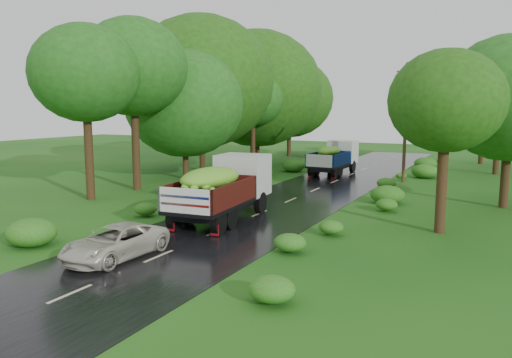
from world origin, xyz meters
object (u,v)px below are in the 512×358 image
Objects in this scene: truck_far at (335,156)px; car at (115,242)px; truck_near at (225,185)px; utility_pole at (405,121)px.

truck_far reaches higher than car.
truck_far is 1.51× the size of car.
truck_far is 24.78m from car.
utility_pole is (5.27, 15.68, 2.63)m from truck_near.
utility_pole is at bearing -17.44° from truck_far.
utility_pole is (5.64, -2.01, 2.80)m from truck_far.
truck_near is at bearing -123.56° from utility_pole.
truck_near reaches higher than truck_far.
utility_pole reaches higher than car.
utility_pole reaches higher than truck_far.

